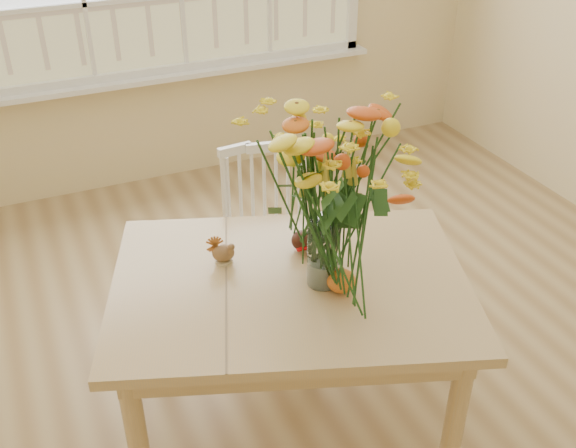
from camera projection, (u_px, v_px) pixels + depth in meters
name	position (u px, v px, depth m)	size (l,w,h in m)	color
floor	(355.00, 399.00, 2.78)	(4.00, 4.50, 0.01)	#967448
dining_table	(290.00, 301.00, 2.40)	(1.47, 1.25, 0.67)	tan
windsor_chair	(268.00, 230.00, 2.98)	(0.46, 0.45, 0.84)	white
flower_vase	(326.00, 187.00, 2.15)	(0.53, 0.53, 0.63)	white
pumpkin	(341.00, 282.00, 2.28)	(0.10, 0.10, 0.08)	#C34D17
turkey_figurine	(223.00, 253.00, 2.42)	(0.09, 0.08, 0.10)	#CCB78C
dark_gourd	(302.00, 241.00, 2.50)	(0.13, 0.12, 0.07)	#38160F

